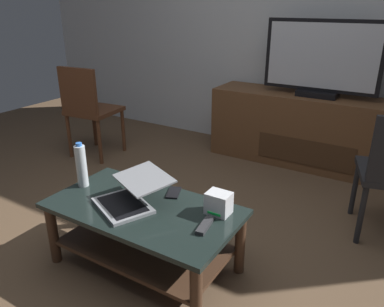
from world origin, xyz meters
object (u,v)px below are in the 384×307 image
at_px(media_cabinet, 313,131).
at_px(water_bottle_near, 81,166).
at_px(coffee_table, 144,226).
at_px(router_box, 219,203).
at_px(tv_remote, 205,225).
at_px(television, 321,60).
at_px(side_chair, 88,107).
at_px(cell_phone, 174,193).
at_px(laptop, 131,194).

bearing_deg(media_cabinet, water_bottle_near, -113.89).
relative_size(coffee_table, router_box, 8.41).
height_order(coffee_table, tv_remote, tv_remote).
distance_m(television, side_chair, 2.20).
bearing_deg(router_box, water_bottle_near, -170.47).
bearing_deg(water_bottle_near, television, 65.88).
distance_m(side_chair, cell_phone, 1.80).
xyz_separation_m(side_chair, water_bottle_near, (1.04, -1.07, 0.02)).
bearing_deg(television, coffee_table, -101.74).
relative_size(coffee_table, television, 1.08).
height_order(coffee_table, water_bottle_near, water_bottle_near).
xyz_separation_m(media_cabinet, laptop, (-0.49, -2.04, 0.13)).
bearing_deg(tv_remote, coffee_table, 171.29).
xyz_separation_m(television, side_chair, (-1.93, -0.93, -0.47)).
relative_size(media_cabinet, television, 1.92).
distance_m(laptop, router_box, 0.49).
height_order(media_cabinet, router_box, media_cabinet).
height_order(router_box, cell_phone, router_box).
bearing_deg(router_box, laptop, -159.67).
height_order(laptop, router_box, laptop).
distance_m(side_chair, tv_remote, 2.20).
relative_size(side_chair, tv_remote, 5.69).
height_order(router_box, tv_remote, router_box).
bearing_deg(laptop, media_cabinet, 76.62).
height_order(coffee_table, laptop, laptop).
xyz_separation_m(coffee_table, side_chair, (-1.51, 1.08, 0.24)).
xyz_separation_m(side_chair, router_box, (1.91, -0.92, -0.06)).
height_order(water_bottle_near, cell_phone, water_bottle_near).
distance_m(router_box, tv_remote, 0.17).
height_order(side_chair, cell_phone, side_chair).
bearing_deg(router_box, tv_remote, -87.89).
xyz_separation_m(laptop, router_box, (0.46, 0.17, -0.00)).
xyz_separation_m(side_chair, cell_phone, (1.58, -0.86, -0.11)).
height_order(television, water_bottle_near, television).
distance_m(router_box, water_bottle_near, 0.88).
xyz_separation_m(television, water_bottle_near, (-0.89, -2.00, -0.45)).
bearing_deg(water_bottle_near, media_cabinet, 66.11).
height_order(coffee_table, media_cabinet, media_cabinet).
height_order(coffee_table, television, television).
distance_m(coffee_table, laptop, 0.20).
bearing_deg(water_bottle_near, laptop, -3.54).
bearing_deg(television, cell_phone, -101.26).
bearing_deg(cell_phone, water_bottle_near, 178.31).
xyz_separation_m(coffee_table, cell_phone, (0.06, 0.22, 0.13)).
relative_size(coffee_table, tv_remote, 6.77).
bearing_deg(media_cabinet, cell_phone, -101.13).
distance_m(side_chair, laptop, 1.81).
bearing_deg(side_chair, tv_remote, -29.38).
bearing_deg(laptop, router_box, 20.33).
bearing_deg(tv_remote, cell_phone, 138.39).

